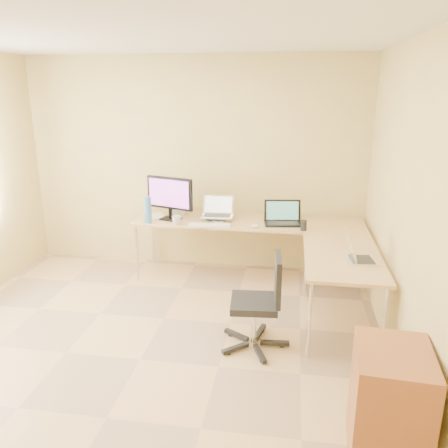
% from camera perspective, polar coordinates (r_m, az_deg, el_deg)
% --- Properties ---
extents(floor, '(4.50, 4.50, 0.00)m').
position_cam_1_polar(floor, '(4.06, -10.53, -16.47)').
color(floor, tan).
rests_on(floor, ground).
extents(ceiling, '(4.50, 4.50, 0.00)m').
position_cam_1_polar(ceiling, '(3.43, -13.01, 22.97)').
color(ceiling, white).
rests_on(ceiling, ground).
extents(wall_back, '(4.50, 0.00, 4.50)m').
position_cam_1_polar(wall_back, '(5.64, -3.77, 7.48)').
color(wall_back, tan).
rests_on(wall_back, ground).
extents(wall_right, '(0.00, 4.50, 4.50)m').
position_cam_1_polar(wall_right, '(3.43, 23.43, 0.03)').
color(wall_right, tan).
rests_on(wall_right, ground).
extents(desk_main, '(2.65, 0.70, 0.73)m').
position_cam_1_polar(desk_main, '(5.38, 3.07, -3.26)').
color(desk_main, tan).
rests_on(desk_main, ground).
extents(desk_return, '(0.70, 1.30, 0.73)m').
position_cam_1_polar(desk_return, '(4.46, 14.40, -8.17)').
color(desk_return, tan).
rests_on(desk_return, ground).
extents(monitor, '(0.62, 0.37, 0.51)m').
position_cam_1_polar(monitor, '(5.27, -6.84, 3.24)').
color(monitor, black).
rests_on(monitor, desk_main).
extents(book_stack, '(0.29, 0.33, 0.05)m').
position_cam_1_polar(book_stack, '(5.38, -1.34, 1.09)').
color(book_stack, '#276A66').
rests_on(book_stack, desk_main).
extents(laptop_center, '(0.37, 0.29, 0.24)m').
position_cam_1_polar(laptop_center, '(5.22, -0.87, 2.20)').
color(laptop_center, silver).
rests_on(laptop_center, desk_main).
extents(laptop_black, '(0.45, 0.36, 0.26)m').
position_cam_1_polar(laptop_black, '(5.12, 7.50, 1.38)').
color(laptop_black, black).
rests_on(laptop_black, desk_main).
extents(keyboard, '(0.47, 0.19, 0.02)m').
position_cam_1_polar(keyboard, '(5.04, -1.89, -0.15)').
color(keyboard, silver).
rests_on(keyboard, desk_main).
extents(mouse, '(0.11, 0.09, 0.03)m').
position_cam_1_polar(mouse, '(5.00, 3.98, -0.24)').
color(mouse, silver).
rests_on(mouse, desk_main).
extents(mug, '(0.14, 0.14, 0.10)m').
position_cam_1_polar(mug, '(5.11, -5.98, 0.47)').
color(mug, silver).
rests_on(mug, desk_main).
extents(cd_stack, '(0.18, 0.18, 0.03)m').
position_cam_1_polar(cd_stack, '(5.16, -0.68, 0.32)').
color(cd_stack, silver).
rests_on(cd_stack, desk_main).
extents(water_bottle, '(0.09, 0.09, 0.30)m').
position_cam_1_polar(water_bottle, '(5.20, -9.61, 1.75)').
color(water_bottle, teal).
rests_on(water_bottle, desk_main).
extents(papers, '(0.31, 0.34, 0.01)m').
position_cam_1_polar(papers, '(5.50, -8.60, 1.04)').
color(papers, white).
rests_on(papers, desk_main).
extents(white_box, '(0.19, 0.14, 0.07)m').
position_cam_1_polar(white_box, '(5.61, -5.87, 1.76)').
color(white_box, silver).
rests_on(white_box, desk_main).
extents(desk_fan, '(0.24, 0.24, 0.29)m').
position_cam_1_polar(desk_fan, '(5.55, -5.98, 2.80)').
color(desk_fan, silver).
rests_on(desk_fan, desk_main).
extents(black_cup, '(0.07, 0.07, 0.11)m').
position_cam_1_polar(black_cup, '(4.95, 10.02, -0.17)').
color(black_cup, black).
rests_on(black_cup, desk_main).
extents(laptop_return, '(0.36, 0.30, 0.22)m').
position_cam_1_polar(laptop_return, '(4.18, 17.08, -3.08)').
color(laptop_return, silver).
rests_on(laptop_return, desk_return).
extents(office_chair, '(0.56, 0.56, 0.87)m').
position_cam_1_polar(office_chair, '(3.95, 3.83, -8.87)').
color(office_chair, black).
rests_on(office_chair, ground).
extents(cabinet, '(0.48, 0.57, 0.75)m').
position_cam_1_polar(cabinet, '(3.11, 20.12, -20.83)').
color(cabinet, '#AA7126').
rests_on(cabinet, ground).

